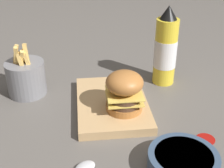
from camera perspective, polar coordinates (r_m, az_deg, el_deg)
The scene contains 7 objects.
ground_plane at distance 0.86m, azimuth -2.60°, elevation -3.77°, with size 6.00×6.00×0.00m, color #5B5651.
serving_board at distance 0.85m, azimuth 0.00°, elevation -3.64°, with size 0.27×0.19×0.02m.
burger at distance 0.78m, azimuth 2.27°, elevation -1.27°, with size 0.09×0.09×0.11m.
ketchup_bottle at distance 0.94m, azimuth 9.76°, elevation 6.22°, with size 0.07×0.07×0.24m.
fries_basket at distance 0.93m, azimuth -15.45°, elevation 1.22°, with size 0.11×0.11×0.16m.
side_bowl at distance 0.67m, azimuth 12.85°, elevation -13.75°, with size 0.14×0.14×0.04m.
ketchup_puddle at distance 0.77m, azimuth 16.75°, elevation -9.59°, with size 0.04×0.04×0.00m.
Camera 1 is at (0.73, -0.04, 0.47)m, focal length 50.00 mm.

